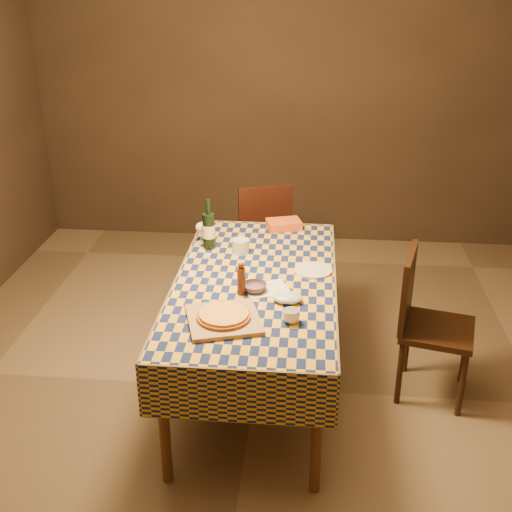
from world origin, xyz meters
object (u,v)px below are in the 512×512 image
(dining_table, at_px, (255,291))
(wine_bottle, at_px, (209,230))
(cutting_board, at_px, (224,320))
(chair_right, at_px, (425,317))
(chair_far, at_px, (262,231))
(bowl, at_px, (254,287))
(white_plate, at_px, (313,270))
(pizza, at_px, (224,315))

(dining_table, distance_m, wine_bottle, 0.59)
(cutting_board, relative_size, chair_right, 0.39)
(dining_table, xyz_separation_m, wine_bottle, (-0.34, 0.44, 0.20))
(cutting_board, relative_size, chair_far, 0.39)
(dining_table, xyz_separation_m, bowl, (0.01, -0.14, 0.10))
(white_plate, xyz_separation_m, chair_right, (0.68, -0.06, -0.25))
(bowl, height_order, wine_bottle, wine_bottle)
(dining_table, height_order, white_plate, white_plate)
(chair_far, xyz_separation_m, chair_right, (1.09, -1.27, 0.00))
(chair_right, bearing_deg, bowl, -167.26)
(dining_table, height_order, chair_far, chair_far)
(dining_table, xyz_separation_m, cutting_board, (-0.12, -0.49, 0.09))
(cutting_board, bearing_deg, bowl, 70.49)
(chair_far, relative_size, chair_right, 1.00)
(pizza, relative_size, white_plate, 1.44)
(bowl, distance_m, chair_far, 1.52)
(pizza, xyz_separation_m, chair_right, (1.13, 0.58, -0.28))
(dining_table, distance_m, white_plate, 0.38)
(white_plate, height_order, chair_right, chair_right)
(cutting_board, xyz_separation_m, white_plate, (0.45, 0.64, -0.00))
(bowl, distance_m, chair_right, 1.06)
(chair_right, bearing_deg, dining_table, -175.05)
(bowl, xyz_separation_m, white_plate, (0.33, 0.28, -0.02))
(dining_table, relative_size, white_plate, 8.15)
(cutting_board, relative_size, pizza, 1.12)
(dining_table, height_order, cutting_board, cutting_board)
(wine_bottle, distance_m, white_plate, 0.75)
(wine_bottle, xyz_separation_m, chair_far, (0.27, 0.92, -0.37))
(cutting_board, xyz_separation_m, pizza, (0.00, 0.00, 0.02))
(wine_bottle, bearing_deg, chair_right, -14.49)
(cutting_board, relative_size, white_plate, 1.61)
(cutting_board, distance_m, wine_bottle, 0.96)
(white_plate, bearing_deg, cutting_board, -125.38)
(pizza, distance_m, chair_right, 1.30)
(white_plate, relative_size, chair_far, 0.24)
(bowl, bearing_deg, cutting_board, -109.51)
(chair_right, bearing_deg, wine_bottle, 165.51)
(dining_table, relative_size, chair_right, 1.98)
(chair_right, bearing_deg, white_plate, 175.15)
(chair_right, bearing_deg, chair_far, 130.57)
(chair_far, bearing_deg, dining_table, -86.88)
(cutting_board, relative_size, wine_bottle, 1.10)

